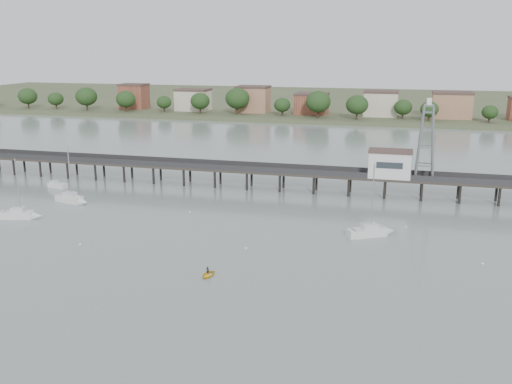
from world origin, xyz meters
TOP-DOWN VIEW (x-y plane):
  - ground_plane at (0.00, 0.00)m, footprint 500.00×500.00m
  - pier at (0.00, 60.00)m, footprint 150.00×5.00m
  - pier_building at (25.00, 60.00)m, footprint 8.40×5.40m
  - lattice_tower at (31.50, 60.00)m, footprint 3.20×3.20m
  - sailboat_a at (-35.53, 29.18)m, footprint 6.86×3.43m
  - sailboat_b at (-32.58, 40.23)m, footprint 7.04×3.40m
  - sailboat_c at (23.75, 35.22)m, footprint 7.35×5.62m
  - white_tender at (-42.60, 49.99)m, footprint 4.35×2.41m
  - yellow_dinghy at (3.58, 13.18)m, footprint 1.95×0.81m
  - dinghy_occupant at (3.58, 13.18)m, footprint 0.45×1.09m
  - mooring_buoys at (1.59, 30.38)m, footprint 74.66×21.42m
  - far_shore at (0.36, 239.58)m, footprint 500.00×170.00m

SIDE VIEW (x-z plane):
  - ground_plane at x=0.00m, z-range 0.00..0.00m
  - yellow_dinghy at x=3.58m, z-range -1.32..1.32m
  - dinghy_occupant at x=3.58m, z-range -0.13..0.13m
  - mooring_buoys at x=1.59m, z-range -0.12..0.28m
  - white_tender at x=-42.60m, z-range -0.31..1.30m
  - sailboat_c at x=23.75m, z-range -5.44..6.73m
  - sailboat_b at x=-32.58m, z-range -5.01..6.32m
  - sailboat_a at x=-35.53m, z-range -4.87..6.18m
  - far_shore at x=0.36m, z-range -4.25..6.15m
  - pier at x=0.00m, z-range 1.04..6.54m
  - pier_building at x=25.00m, z-range 4.02..9.32m
  - lattice_tower at x=31.50m, z-range 3.35..18.85m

